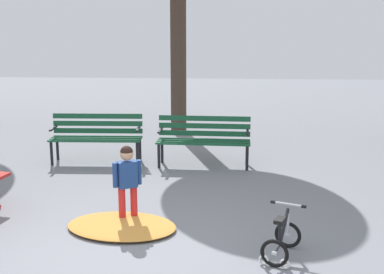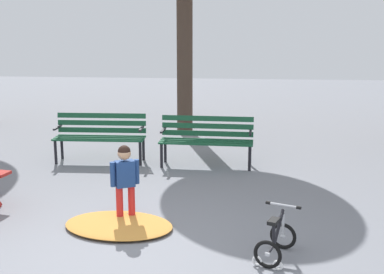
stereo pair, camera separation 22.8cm
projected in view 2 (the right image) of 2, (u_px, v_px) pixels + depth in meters
The scene contains 6 objects.
ground at pixel (107, 258), 5.48m from camera, with size 36.00×36.00×0.00m, color slate.
park_bench_far_left at pixel (100, 133), 9.22m from camera, with size 1.61×0.51×0.85m.
park_bench_left at pixel (207, 137), 8.93m from camera, with size 1.61×0.51×0.85m.
child_standing at pixel (125, 177), 6.41m from camera, with size 0.33×0.26×0.97m.
kids_bicycle at pixel (276, 241), 5.44m from camera, with size 0.52×0.63×0.54m.
leaf_pile at pixel (119, 225), 6.29m from camera, with size 1.34×0.94×0.07m, color #C68438.
Camera 2 is at (1.38, -4.96, 2.44)m, focal length 48.43 mm.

